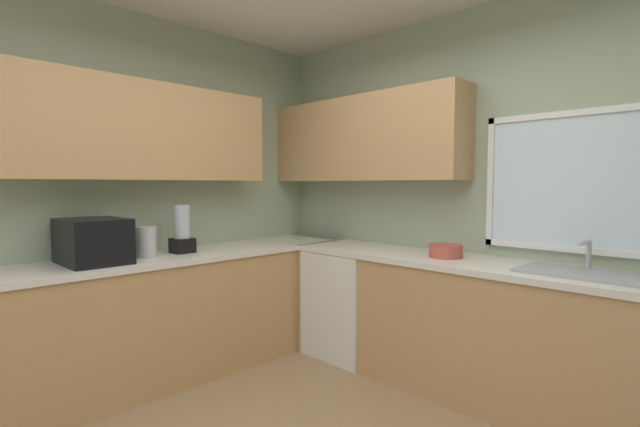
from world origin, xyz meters
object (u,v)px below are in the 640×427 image
(microwave, at_px, (93,241))
(kettle, at_px, (147,242))
(dishwasher, at_px, (351,302))
(sink_assembly, at_px, (581,272))
(bowl, at_px, (446,251))
(blender_appliance, at_px, (182,231))

(microwave, height_order, kettle, microwave)
(dishwasher, bearing_deg, kettle, -113.78)
(microwave, xyz_separation_m, sink_assembly, (2.36, 1.84, -0.13))
(sink_assembly, bearing_deg, bowl, -179.59)
(dishwasher, relative_size, bowl, 3.70)
(microwave, bearing_deg, bowl, 50.48)
(kettle, relative_size, bowl, 0.93)
(dishwasher, distance_m, blender_appliance, 1.49)
(blender_appliance, bearing_deg, kettle, -85.95)
(kettle, distance_m, blender_appliance, 0.29)
(bowl, relative_size, blender_appliance, 0.65)
(microwave, bearing_deg, kettle, 86.70)
(microwave, distance_m, kettle, 0.35)
(microwave, relative_size, blender_appliance, 1.33)
(microwave, bearing_deg, dishwasher, 69.86)
(dishwasher, height_order, sink_assembly, sink_assembly)
(bowl, bearing_deg, blender_appliance, -141.52)
(dishwasher, relative_size, sink_assembly, 1.34)
(dishwasher, distance_m, bowl, 1.00)
(sink_assembly, bearing_deg, dishwasher, -178.78)
(microwave, relative_size, sink_assembly, 0.75)
(sink_assembly, xyz_separation_m, bowl, (-0.85, -0.01, 0.03))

